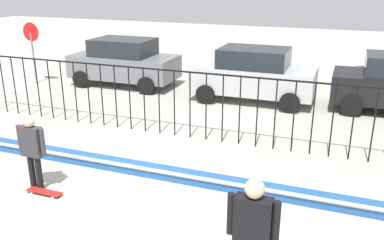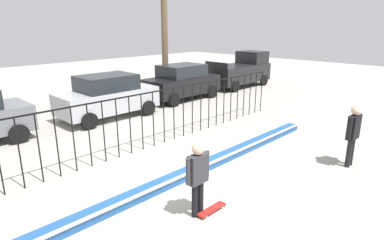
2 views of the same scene
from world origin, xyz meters
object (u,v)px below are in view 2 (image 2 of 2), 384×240
skateboard (212,209)px  pickup_truck (241,71)px  skateboarder (198,173)px  camera_operator (353,131)px  parked_car_silver (108,96)px  parked_car_black (182,82)px

skateboard → pickup_truck: 15.46m
skateboarder → camera_operator: bearing=-12.5°
camera_operator → pickup_truck: size_ratio=0.39×
parked_car_silver → pickup_truck: 10.30m
camera_operator → pickup_truck: pickup_truck is taller
parked_car_silver → pickup_truck: pickup_truck is taller
skateboard → parked_car_silver: 8.69m
skateboarder → parked_car_silver: parked_car_silver is taller
skateboard → parked_car_black: bearing=66.9°
parked_car_silver → camera_operator: bearing=-75.5°
skateboarder → parked_car_black: bearing=51.2°
camera_operator → parked_car_silver: bearing=-41.5°
skateboarder → camera_operator: (4.95, -1.41, 0.09)m
skateboarder → parked_car_black: 11.39m
skateboarder → skateboard: bearing=-22.9°
skateboard → parked_car_silver: parked_car_silver is taller
parked_car_silver → parked_car_black: bearing=5.7°
parked_car_silver → pickup_truck: (10.29, 0.37, 0.06)m
camera_operator → pickup_truck: bearing=-93.6°
camera_operator → parked_car_black: 10.22m
pickup_truck → parked_car_black: bearing=178.3°
skateboarder → camera_operator: camera_operator is taller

